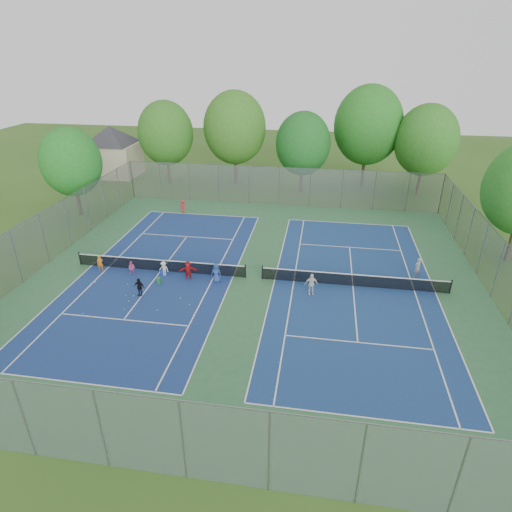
{
  "coord_description": "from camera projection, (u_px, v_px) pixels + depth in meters",
  "views": [
    {
      "loc": [
        4.41,
        -26.49,
        15.05
      ],
      "look_at": [
        0.0,
        1.0,
        1.3
      ],
      "focal_mm": 30.0,
      "sensor_mm": 36.0,
      "label": 1
    }
  ],
  "objects": [
    {
      "name": "child_far_baseline",
      "position": [
        183.0,
        206.0,
        42.52
      ],
      "size": [
        0.94,
        0.65,
        1.34
      ],
      "primitive_type": "imported",
      "rotation": [
        0.0,
        0.0,
        2.95
      ],
      "color": "red",
      "rests_on": "ground"
    },
    {
      "name": "tennis_ball_6",
      "position": [
        157.0,
        310.0,
        26.96
      ],
      "size": [
        0.07,
        0.07,
        0.07
      ],
      "primitive_type": "sphere",
      "color": "#BCDD33",
      "rests_on": "ground"
    },
    {
      "name": "tennis_ball_2",
      "position": [
        180.0,
        298.0,
        28.24
      ],
      "size": [
        0.07,
        0.07,
        0.07
      ],
      "primitive_type": "sphere",
      "color": "#E3F539",
      "rests_on": "ground"
    },
    {
      "name": "student_f",
      "position": [
        188.0,
        270.0,
        30.35
      ],
      "size": [
        1.35,
        0.71,
        1.39
      ],
      "primitive_type": "imported",
      "rotation": [
        0.0,
        0.0,
        0.25
      ],
      "color": "#A4171B",
      "rests_on": "ground"
    },
    {
      "name": "court_pad",
      "position": [
        254.0,
        278.0,
        30.74
      ],
      "size": [
        32.0,
        32.0,
        0.01
      ],
      "primitive_type": "cube",
      "color": "#2E633A",
      "rests_on": "ground"
    },
    {
      "name": "fence_west",
      "position": [
        44.0,
        239.0,
        32.13
      ],
      "size": [
        0.1,
        32.0,
        4.0
      ],
      "primitive_type": "cube",
      "rotation": [
        0.0,
        0.0,
        1.57
      ],
      "color": "gray",
      "rests_on": "ground"
    },
    {
      "name": "instructor",
      "position": [
        417.0,
        268.0,
        30.57
      ],
      "size": [
        0.67,
        0.6,
        1.53
      ],
      "primitive_type": "imported",
      "rotation": [
        0.0,
        0.0,
        3.68
      ],
      "color": "gray",
      "rests_on": "ground"
    },
    {
      "name": "net_right",
      "position": [
        354.0,
        280.0,
        29.55
      ],
      "size": [
        12.87,
        0.1,
        0.91
      ],
      "primitive_type": "cube",
      "color": "black",
      "rests_on": "ground"
    },
    {
      "name": "fence_east",
      "position": [
        498.0,
        270.0,
        27.59
      ],
      "size": [
        0.1,
        32.0,
        4.0
      ],
      "primitive_type": "cube",
      "rotation": [
        0.0,
        0.0,
        1.57
      ],
      "color": "gray",
      "rests_on": "ground"
    },
    {
      "name": "tree_nl",
      "position": [
        235.0,
        128.0,
        49.06
      ],
      "size": [
        7.2,
        7.2,
        10.69
      ],
      "color": "#443326",
      "rests_on": "ground"
    },
    {
      "name": "fence_north",
      "position": [
        279.0,
        186.0,
        44.02
      ],
      "size": [
        32.0,
        0.1,
        4.0
      ],
      "primitive_type": "cube",
      "color": "gray",
      "rests_on": "ground"
    },
    {
      "name": "student_c",
      "position": [
        164.0,
        269.0,
        30.88
      ],
      "size": [
        0.79,
        0.54,
        1.13
      ],
      "primitive_type": "imported",
      "rotation": [
        0.0,
        0.0,
        -0.18
      ],
      "color": "silver",
      "rests_on": "ground"
    },
    {
      "name": "court_left",
      "position": [
        161.0,
        271.0,
        31.73
      ],
      "size": [
        10.97,
        23.77,
        0.01
      ],
      "primitive_type": "cube",
      "color": "navy",
      "rests_on": "court_pad"
    },
    {
      "name": "tennis_ball_3",
      "position": [
        189.0,
        305.0,
        27.53
      ],
      "size": [
        0.07,
        0.07,
        0.07
      ],
      "primitive_type": "sphere",
      "color": "#D2DF33",
      "rests_on": "ground"
    },
    {
      "name": "tennis_ball_1",
      "position": [
        126.0,
        296.0,
        28.5
      ],
      "size": [
        0.07,
        0.07,
        0.07
      ],
      "primitive_type": "sphere",
      "color": "#CFE735",
      "rests_on": "ground"
    },
    {
      "name": "house",
      "position": [
        111.0,
        142.0,
        53.25
      ],
      "size": [
        11.03,
        11.03,
        7.3
      ],
      "color": "#B7A88C",
      "rests_on": "ground"
    },
    {
      "name": "tennis_ball_4",
      "position": [
        95.0,
        282.0,
        30.15
      ],
      "size": [
        0.07,
        0.07,
        0.07
      ],
      "primitive_type": "sphere",
      "color": "#D2F539",
      "rests_on": "ground"
    },
    {
      "name": "tree_side_w",
      "position": [
        71.0,
        162.0,
        39.97
      ],
      "size": [
        5.6,
        5.6,
        8.47
      ],
      "color": "#443326",
      "rests_on": "ground"
    },
    {
      "name": "ground",
      "position": [
        254.0,
        278.0,
        30.74
      ],
      "size": [
        120.0,
        120.0,
        0.0
      ],
      "primitive_type": "plane",
      "color": "#32591B",
      "rests_on": "ground"
    },
    {
      "name": "student_a",
      "position": [
        100.0,
        263.0,
        31.57
      ],
      "size": [
        0.5,
        0.41,
        1.2
      ],
      "primitive_type": "imported",
      "rotation": [
        0.0,
        0.0,
        0.31
      ],
      "color": "orange",
      "rests_on": "ground"
    },
    {
      "name": "court_right",
      "position": [
        353.0,
        286.0,
        29.74
      ],
      "size": [
        10.97,
        23.77,
        0.01
      ],
      "primitive_type": "cube",
      "color": "navy",
      "rests_on": "court_pad"
    },
    {
      "name": "tennis_ball_8",
      "position": [
        83.0,
        314.0,
        26.6
      ],
      "size": [
        0.07,
        0.07,
        0.07
      ],
      "primitive_type": "sphere",
      "color": "#A1C22D",
      "rests_on": "ground"
    },
    {
      "name": "fence_south",
      "position": [
        183.0,
        441.0,
        15.69
      ],
      "size": [
        32.0,
        0.1,
        4.0
      ],
      "primitive_type": "cube",
      "color": "gray",
      "rests_on": "ground"
    },
    {
      "name": "tennis_ball_5",
      "position": [
        124.0,
        309.0,
        27.04
      ],
      "size": [
        0.07,
        0.07,
        0.07
      ],
      "primitive_type": "sphere",
      "color": "#B0C72E",
      "rests_on": "ground"
    },
    {
      "name": "tennis_ball_10",
      "position": [
        193.0,
        316.0,
        26.41
      ],
      "size": [
        0.07,
        0.07,
        0.07
      ],
      "primitive_type": "sphere",
      "color": "gold",
      "rests_on": "ground"
    },
    {
      "name": "ball_crate",
      "position": [
        163.0,
        272.0,
        31.31
      ],
      "size": [
        0.37,
        0.37,
        0.32
      ],
      "primitive_type": "cube",
      "rotation": [
        0.0,
        0.0,
        0.0
      ],
      "color": "#1635AA",
      "rests_on": "ground"
    },
    {
      "name": "student_e",
      "position": [
        216.0,
        273.0,
        29.97
      ],
      "size": [
        0.72,
        0.49,
        1.43
      ],
      "primitive_type": "imported",
      "rotation": [
        0.0,
        0.0,
        -0.05
      ],
      "color": "#274692",
      "rests_on": "ground"
    },
    {
      "name": "tennis_ball_7",
      "position": [
        128.0,
        284.0,
        29.88
      ],
      "size": [
        0.07,
        0.07,
        0.07
      ],
      "primitive_type": "sphere",
      "color": "#ADC52D",
      "rests_on": "ground"
    },
    {
      "name": "tree_nc",
      "position": [
        303.0,
        144.0,
        46.66
      ],
      "size": [
        6.0,
        6.0,
        8.85
      ],
      "color": "#443326",
      "rests_on": "ground"
    },
    {
      "name": "tennis_ball_0",
      "position": [
        129.0,
        301.0,
        27.89
      ],
      "size": [
        0.07,
        0.07,
        0.07
      ],
      "primitive_type": "sphere",
      "color": "#C8ED37",
      "rests_on": "ground"
    },
    {
      "name": "tree_ne",
      "position": [
        426.0,
        140.0,
        45.45
      ],
      "size": [
        6.6,
        6.6,
        9.77
      ],
      "color": "#443326",
      "rests_on": "ground"
    },
    {
      "name": "tennis_ball_9",
      "position": [
        134.0,
        296.0,
        28.5
      ],
      "size": [
        0.07,
        0.07,
        0.07
      ],
      "primitive_type": "sphere",
      "color": "#C3DA32",
      "rests_on": "ground"
    },
    {
      "name": "tree_nr",
      "position": [
        368.0,
        125.0,
        47.6
      ],
      "size": [
        7.6,
        7.6,
        11.42
      ],
      "color": "#443326",
      "rests_on": "ground"
    },
    {
      "name": "student_d",
      "position": [
        139.0,
        287.0,
        28.36
      ],
      "size": [
        0.8,
        0.43,
        1.3
      ],
      "primitive_type": "imported",
      "rotation": [
        0.0,
        0.0,
        -0.15
      ],
      "color": "black",
      "rests_on": "ground"
    },
    {
      "name": "teen_court_b",
      "position": [
        311.0,
        284.0,
        28.45
      ],
      "size": [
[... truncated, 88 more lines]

